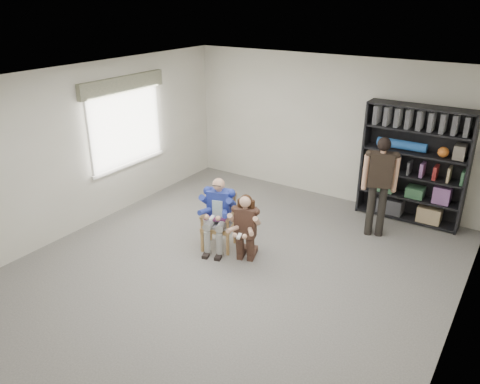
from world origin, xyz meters
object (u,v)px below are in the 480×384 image
Objects in this scene: kneeling_woman at (245,229)px; bookshelf at (414,165)px; armchair at (218,222)px; seated_man at (218,214)px; standing_man at (379,188)px.

bookshelf is at bearing 41.56° from kneeling_woman.
armchair is 3.60m from bookshelf.
seated_man is at bearing 0.00° from armchair.
standing_man is at bearing 36.39° from kneeling_woman.
standing_man is at bearing 24.75° from armchair.
seated_man is at bearing -129.84° from bookshelf.
seated_man is 2.69m from standing_man.
bookshelf reaches higher than kneeling_woman.
bookshelf is at bearing 52.34° from standing_man.
kneeling_woman reaches higher than armchair.
standing_man is (1.98, 1.80, 0.27)m from seated_man.
armchair is 0.53× the size of standing_man.
seated_man is 0.59m from kneeling_woman.
seated_man is 3.58m from bookshelf.
bookshelf reaches higher than armchair.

